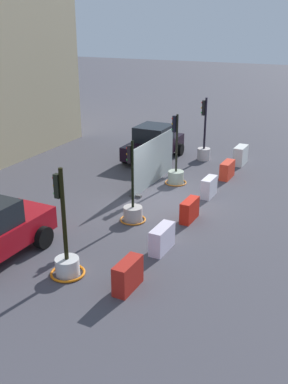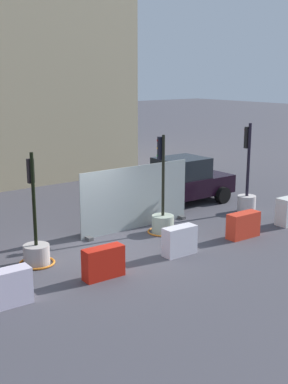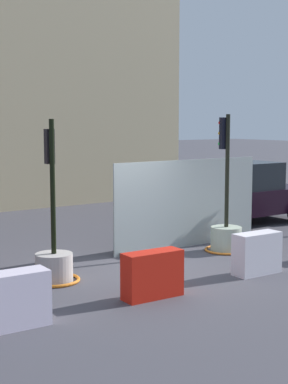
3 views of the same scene
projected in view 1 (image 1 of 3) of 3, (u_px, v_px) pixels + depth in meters
name	position (u px, v px, depth m)	size (l,w,h in m)	color
ground_plane	(166.00, 201.00, 17.63)	(120.00, 120.00, 0.00)	#47454D
traffic_light_0	(67.00, 259.00, 12.44)	(1.00, 1.00, 3.17)	silver
traffic_light_1	(133.00, 210.00, 15.84)	(0.94, 0.94, 2.94)	#B7ADA7
traffic_light_2	(176.00, 173.00, 19.46)	(0.96, 0.96, 3.05)	#ACB9A1
traffic_light_3	(204.00, 148.00, 22.66)	(0.65, 0.65, 3.17)	silver
construction_barrier_0	(128.00, 275.00, 11.78)	(1.06, 0.43, 0.83)	red
construction_barrier_1	(162.00, 239.00, 13.77)	(1.12, 0.44, 0.80)	silver
construction_barrier_2	(189.00, 210.00, 15.87)	(1.04, 0.40, 0.78)	red
construction_barrier_3	(209.00, 187.00, 18.01)	(0.98, 0.42, 0.80)	silver
construction_barrier_4	(227.00, 170.00, 20.10)	(1.09, 0.44, 0.77)	red
construction_barrier_5	(240.00, 155.00, 22.01)	(1.11, 0.51, 0.91)	silver
car_black_sedan	(154.00, 143.00, 22.68)	(4.03, 2.20, 1.75)	black
site_fence_panel	(154.00, 162.00, 19.30)	(4.09, 0.50, 2.02)	#94A09E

